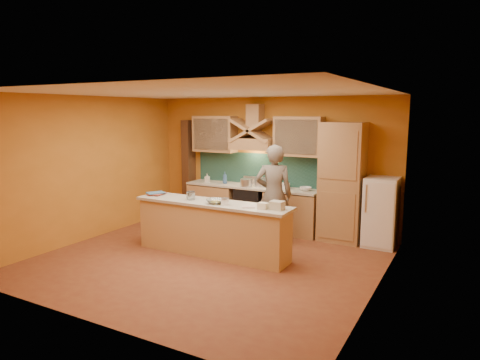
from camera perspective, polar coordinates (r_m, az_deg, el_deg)
The scene contains 36 objects.
floor at distance 7.41m, azimuth -4.27°, elevation -10.59°, with size 5.50×5.00×0.01m, color brown.
ceiling at distance 6.99m, azimuth -4.55°, elevation 11.59°, with size 5.50×5.00×0.01m, color white.
wall_back at distance 9.24m, azimuth 4.09°, elevation 2.27°, with size 5.50×0.02×2.80m, color #C27625.
wall_front at distance 5.19m, azimuth -19.67°, elevation -3.59°, with size 5.50×0.02×2.80m, color #C27625.
wall_left at distance 8.86m, azimuth -19.48°, elevation 1.48°, with size 0.02×5.00×2.80m, color #C27625.
wall_right at distance 6.04m, azimuth 18.03°, elevation -1.78°, with size 0.02×5.00×2.80m, color #C27625.
base_cabinet_left at distance 9.73m, azimuth -3.43°, elevation -3.17°, with size 1.10×0.60×0.86m, color #B08050.
base_cabinet_right at distance 8.89m, azimuth 7.03°, elevation -4.40°, with size 1.10×0.60×0.86m, color #B08050.
counter_top at distance 9.18m, azimuth 1.57°, elevation -0.91°, with size 3.00×0.62×0.04m, color #BCB29F.
stove at distance 9.26m, azimuth 1.56°, elevation -3.65°, with size 0.60×0.58×0.90m, color black.
backsplash at distance 9.37m, azimuth 2.38°, elevation 1.46°, with size 3.00×0.03×0.70m, color #1C3D37.
range_hood at distance 9.11m, azimuth 1.74°, elevation 4.85°, with size 0.92×0.50×0.24m, color #B08050.
hood_chimney at distance 9.17m, azimuth 2.05°, elevation 8.50°, with size 0.30×0.30×0.50m, color #B08050.
upper_cabinet_left at distance 9.65m, azimuth -3.38°, elevation 6.15°, with size 1.00×0.35×0.80m, color #B08050.
upper_cabinet_right at distance 8.76m, azimuth 7.84°, elevation 5.78°, with size 1.00×0.35×0.80m, color #B08050.
pantry_column at distance 8.44m, azimuth 13.44°, elevation -0.32°, with size 0.80×0.60×2.30m, color #B08050.
fridge at distance 8.37m, azimuth 18.28°, elevation -4.09°, with size 0.58×0.60×1.30m, color white.
trim_column_left at distance 10.17m, azimuth -6.84°, elevation 1.43°, with size 0.20×0.30×2.30m, color #472816.
island_body at distance 7.57m, azimuth -3.71°, elevation -6.66°, with size 2.80×0.55×0.88m, color tan.
island_top at distance 7.45m, azimuth -3.75°, elevation -3.11°, with size 2.90×0.62×0.05m, color #BCB29F.
person at distance 8.04m, azimuth 4.51°, elevation -2.00°, with size 0.69×0.45×1.90m, color #70665B.
pot_large at distance 9.07m, azimuth 0.85°, elevation -0.46°, with size 0.26×0.26×0.18m, color silver.
pot_small at distance 9.10m, azimuth 2.62°, elevation -0.51°, with size 0.22×0.22×0.15m, color silver.
soap_bottle_a at distance 9.65m, azimuth -4.40°, elevation 0.27°, with size 0.09×0.09×0.20m, color silver.
soap_bottle_b at distance 9.44m, azimuth -2.03°, elevation 0.31°, with size 0.10×0.10×0.26m, color #315488.
bowl_back at distance 8.71m, azimuth 8.73°, elevation -1.17°, with size 0.24×0.24×0.07m, color silver.
dish_rack at distance 8.92m, azimuth 5.68°, elevation -0.78°, with size 0.28×0.22×0.10m, color white.
book_lower at distance 8.28m, azimuth -11.74°, elevation -1.77°, with size 0.25×0.33×0.03m, color #A6473B.
book_upper at distance 8.32m, azimuth -11.47°, elevation -1.58°, with size 0.23×0.32×0.02m, color teal.
jar_large at distance 7.66m, azimuth -6.58°, elevation -2.08°, with size 0.15×0.15×0.15m, color white.
jar_small at distance 7.67m, azimuth -6.47°, elevation -2.11°, with size 0.13×0.13×0.13m, color white.
kitchen_scale at distance 7.17m, azimuth -2.02°, elevation -2.96°, with size 0.12×0.12×0.10m, color white.
mixing_bowl at distance 7.30m, azimuth -3.25°, elevation -2.85°, with size 0.31×0.31×0.08m, color white.
cloth at distance 7.02m, azimuth 1.14°, elevation -3.58°, with size 0.22×0.16×0.01m, color beige.
grocery_bag_a at distance 6.86m, azimuth 4.98°, elevation -3.38°, with size 0.21×0.17×0.14m, color beige.
grocery_bag_b at distance 6.90m, azimuth 3.12°, elevation -3.46°, with size 0.16×0.13×0.10m, color beige.
Camera 1 is at (3.82, -5.84, 2.49)m, focal length 32.00 mm.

